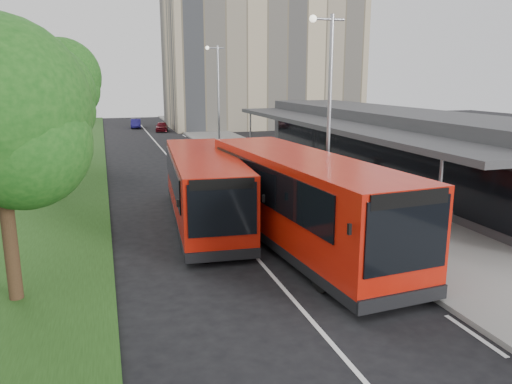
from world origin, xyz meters
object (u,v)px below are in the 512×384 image
tree_far (62,82)px  car_near (162,126)px  bus_second (204,188)px  bollard (238,148)px  car_far (136,123)px  litter_bin (286,170)px  lamp_post_far (217,91)px  bus_main (301,201)px  tree_mid (46,100)px  lamp_post_near (328,104)px

tree_far → car_near: bearing=64.3°
bus_second → bollard: size_ratio=9.36×
bollard → car_far: bearing=102.9°
tree_far → litter_bin: size_ratio=10.65×
tree_far → bollard: size_ratio=7.78×
tree_far → lamp_post_far: tree_far is taller
bus_main → bus_second: 4.65m
tree_mid → bus_second: bearing=-45.6°
lamp_post_near → bus_main: lamp_post_near is taller
car_far → tree_far: bearing=-100.8°
bus_second → litter_bin: bus_second is taller
litter_bin → tree_mid: bearing=-174.8°
lamp_post_near → bollard: (0.77, 16.76, -4.02)m
car_near → litter_bin: bearing=-73.9°
tree_far → bus_main: tree_far is taller
tree_mid → lamp_post_near: lamp_post_near is taller
bus_second → car_far: bearing=94.4°
tree_far → car_far: 23.98m
bus_second → bollard: 17.02m
bollard → tree_mid: bearing=-140.8°
lamp_post_far → bollard: bearing=-76.7°
litter_bin → car_near: car_near is taller
tree_far → bus_second: tree_far is taller
bus_second → tree_far: bearing=113.1°
bus_main → bollard: (3.09, 19.84, -0.94)m
bollard → lamp_post_far: bearing=103.3°
car_near → tree_far: bearing=-107.1°
lamp_post_far → bus_main: (-2.32, -23.09, -3.08)m
tree_mid → bollard: (11.89, 9.70, -4.03)m
bollard → bus_second: bearing=-109.7°
car_near → car_far: size_ratio=0.98×
tree_mid → lamp_post_far: lamp_post_far is taller
bus_main → litter_bin: size_ratio=14.41×
tree_mid → litter_bin: tree_mid is taller
tree_mid → bus_second: tree_mid is taller
bus_main → car_far: size_ratio=3.59×
tree_far → lamp_post_far: 11.19m
lamp_post_near → litter_bin: lamp_post_near is taller
litter_bin → bollard: bearing=93.9°
lamp_post_far → car_near: lamp_post_far is taller
car_far → bus_main: bearing=-82.2°
bollard → car_far: bollard is taller
tree_mid → bollard: size_ratio=6.74×
car_near → bus_main: bearing=-81.2°
tree_mid → car_far: 35.44m
bus_second → bollard: (5.72, 16.01, -0.76)m
lamp_post_far → bus_second: (-4.96, -19.26, -3.26)m
tree_mid → car_far: size_ratio=2.29×
lamp_post_near → lamp_post_far: size_ratio=1.00×
tree_far → bollard: bearing=-10.9°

